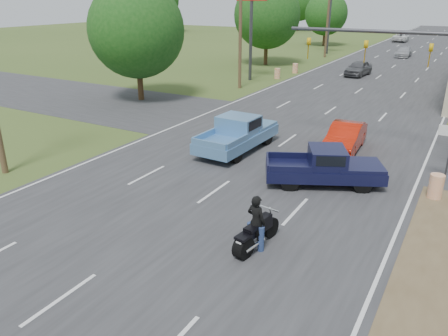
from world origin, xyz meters
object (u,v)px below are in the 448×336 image
Objects in this scene: blue_pickup at (239,133)px; distant_car_grey at (358,68)px; motorcycle at (254,235)px; red_convertible at (345,138)px; navy_pickup at (327,166)px; distant_car_white at (401,37)px; rider at (256,224)px; distant_car_silver at (404,52)px.

blue_pickup is 1.28× the size of distant_car_grey.
distant_car_grey is (-5.44, 34.84, 0.22)m from motorcycle.
motorcycle is (0.19, -11.05, -0.19)m from red_convertible.
distant_car_white is at bearing 160.80° from navy_pickup.
rider is at bearing -56.53° from blue_pickup.
rider reaches higher than red_convertible.
distant_car_grey is 0.82× the size of distant_car_white.
navy_pickup is at bearing -19.51° from blue_pickup.
navy_pickup is 0.99× the size of distant_car_white.
red_convertible is at bearing 100.01° from motorcycle.
distant_car_grey is at bearing 92.76° from blue_pickup.
blue_pickup is at bearing 130.19° from motorcycle.
rider is 0.41× the size of distant_car_silver.
blue_pickup reaches higher than red_convertible.
navy_pickup is (0.34, 6.29, 0.31)m from motorcycle.
red_convertible is 41.78m from distant_car_silver.
rider is at bearing 93.55° from distant_car_white.
motorcycle is at bearing 90.00° from rider.
rider reaches higher than distant_car_grey.
red_convertible is at bearing 30.01° from blue_pickup.
navy_pickup is at bearing -84.81° from distant_car_silver.
blue_pickup is (-5.12, 8.38, 0.03)m from rider.
rider is at bearing 90.00° from motorcycle.
blue_pickup is at bearing -137.61° from navy_pickup.
distant_car_grey is 39.75m from distant_car_white.
red_convertible is at bearing -84.95° from distant_car_silver.
rider reaches higher than motorcycle.
navy_pickup is 1.20× the size of distant_car_silver.
motorcycle is 1.30× the size of rider.
blue_pickup is at bearing 89.90° from distant_car_white.
distant_car_white is (-2.43, 39.68, -0.01)m from distant_car_grey.
distant_car_silver is (1.20, 44.23, -0.29)m from blue_pickup.
blue_pickup is 1.27× the size of distant_car_silver.
distant_car_grey is (-5.78, 28.55, -0.08)m from navy_pickup.
motorcycle is 0.41× the size of blue_pickup.
blue_pickup is at bearing -155.42° from red_convertible.
distant_car_silver is at bearing 90.48° from blue_pickup.
distant_car_grey is 17.90m from distant_car_silver.
red_convertible is 0.99× the size of distant_car_grey.
distant_car_grey is (-5.45, 34.77, -0.15)m from rider.
distant_car_white is (-8.22, 68.22, -0.09)m from navy_pickup.
red_convertible is 1.87× the size of motorcycle.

